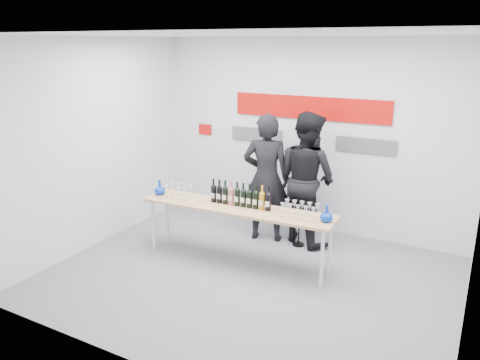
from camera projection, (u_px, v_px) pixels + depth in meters
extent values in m
plane|color=slate|center=(249.00, 277.00, 6.04)|extent=(5.00, 5.00, 0.00)
cube|color=silver|center=(309.00, 136.00, 7.30)|extent=(5.00, 0.04, 3.00)
cube|color=#BC0D08|center=(309.00, 108.00, 7.14)|extent=(2.50, 0.02, 0.35)
cube|color=#59595E|center=(256.00, 135.00, 7.70)|extent=(0.90, 0.02, 0.22)
cube|color=#59595E|center=(366.00, 146.00, 6.87)|extent=(0.90, 0.02, 0.22)
cube|color=#BC0D08|center=(205.00, 129.00, 8.16)|extent=(0.25, 0.02, 0.18)
cube|color=tan|center=(236.00, 208.00, 6.25)|extent=(2.70, 0.67, 0.04)
cylinder|color=silver|center=(153.00, 225.00, 6.73)|extent=(0.04, 0.04, 0.77)
cylinder|color=silver|center=(322.00, 259.00, 5.69)|extent=(0.04, 0.04, 0.77)
cylinder|color=silver|center=(167.00, 217.00, 7.03)|extent=(0.04, 0.04, 0.77)
cylinder|color=silver|center=(330.00, 247.00, 6.00)|extent=(0.04, 0.04, 0.77)
imported|color=black|center=(266.00, 178.00, 6.97)|extent=(0.81, 0.64, 1.94)
imported|color=black|center=(307.00, 178.00, 6.89)|extent=(1.18, 1.08, 1.98)
cylinder|color=black|center=(298.00, 244.00, 6.99)|extent=(0.18, 0.18, 0.02)
cylinder|color=black|center=(300.00, 198.00, 6.78)|extent=(0.02, 0.02, 1.49)
sphere|color=black|center=(301.00, 147.00, 6.54)|extent=(0.05, 0.05, 0.05)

